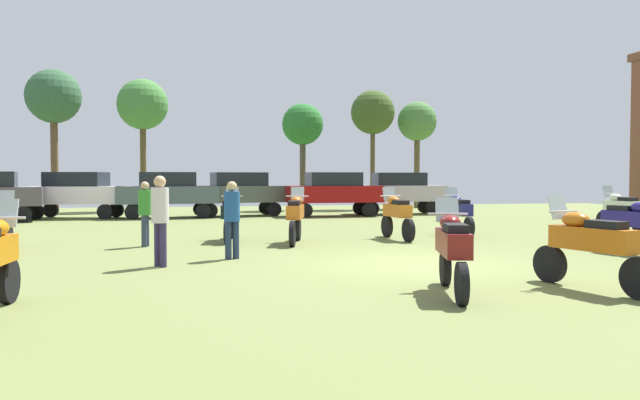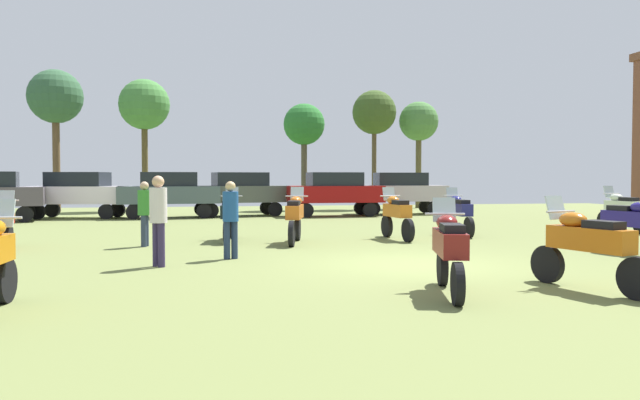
{
  "view_description": "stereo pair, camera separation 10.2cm",
  "coord_description": "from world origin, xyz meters",
  "px_view_note": "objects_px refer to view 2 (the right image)",
  "views": [
    {
      "loc": [
        -4.22,
        -11.63,
        1.77
      ],
      "look_at": [
        -0.52,
        6.95,
        1.08
      ],
      "focal_mm": 34.11,
      "sensor_mm": 36.0,
      "label": 1
    },
    {
      "loc": [
        -4.12,
        -11.65,
        1.77
      ],
      "look_at": [
        -0.52,
        6.95,
        1.08
      ],
      "focal_mm": 34.11,
      "sensor_mm": 36.0,
      "label": 2
    }
  ],
  "objects_px": {
    "person_3": "(231,214)",
    "car_1": "(400,190)",
    "motorcycle_12": "(449,248)",
    "person_2": "(145,209)",
    "car_4": "(169,191)",
    "tree_5": "(304,126)",
    "motorcycle_6": "(230,215)",
    "person_1": "(158,213)",
    "tree_6": "(55,99)",
    "motorcycle_10": "(1,221)",
    "motorcycle_7": "(588,244)",
    "motorcycle_13": "(397,214)",
    "car_6": "(335,191)",
    "motorcycle_8": "(630,223)",
    "motorcycle_4": "(295,216)",
    "tree_2": "(419,123)",
    "car_2": "(240,191)",
    "tree_1": "(144,106)",
    "car_3": "(78,191)",
    "tree_4": "(374,113)",
    "motorcycle_9": "(459,212)",
    "motorcycle_2": "(622,210)"
  },
  "relations": [
    {
      "from": "motorcycle_7",
      "to": "motorcycle_10",
      "type": "height_order",
      "value": "motorcycle_7"
    },
    {
      "from": "motorcycle_10",
      "to": "tree_2",
      "type": "bearing_deg",
      "value": 41.72
    },
    {
      "from": "motorcycle_4",
      "to": "tree_4",
      "type": "height_order",
      "value": "tree_4"
    },
    {
      "from": "motorcycle_7",
      "to": "motorcycle_12",
      "type": "xyz_separation_m",
      "value": [
        -2.23,
        0.12,
        -0.01
      ]
    },
    {
      "from": "motorcycle_12",
      "to": "person_2",
      "type": "xyz_separation_m",
      "value": [
        -5.09,
        7.46,
        0.26
      ]
    },
    {
      "from": "motorcycle_6",
      "to": "motorcycle_7",
      "type": "height_order",
      "value": "motorcycle_6"
    },
    {
      "from": "motorcycle_12",
      "to": "car_4",
      "type": "height_order",
      "value": "car_4"
    },
    {
      "from": "motorcycle_2",
      "to": "car_1",
      "type": "bearing_deg",
      "value": 104.15
    },
    {
      "from": "motorcycle_6",
      "to": "person_2",
      "type": "distance_m",
      "value": 2.42
    },
    {
      "from": "car_1",
      "to": "tree_4",
      "type": "bearing_deg",
      "value": 2.08
    },
    {
      "from": "person_1",
      "to": "tree_6",
      "type": "xyz_separation_m",
      "value": [
        -6.47,
        20.73,
        4.73
      ]
    },
    {
      "from": "motorcycle_4",
      "to": "person_2",
      "type": "xyz_separation_m",
      "value": [
        -3.87,
        -0.0,
        0.23
      ]
    },
    {
      "from": "motorcycle_13",
      "to": "motorcycle_6",
      "type": "bearing_deg",
      "value": 168.94
    },
    {
      "from": "motorcycle_6",
      "to": "motorcycle_9",
      "type": "height_order",
      "value": "motorcycle_6"
    },
    {
      "from": "car_1",
      "to": "tree_4",
      "type": "height_order",
      "value": "tree_4"
    },
    {
      "from": "person_3",
      "to": "car_1",
      "type": "bearing_deg",
      "value": 45.54
    },
    {
      "from": "car_2",
      "to": "person_1",
      "type": "relative_size",
      "value": 2.53
    },
    {
      "from": "motorcycle_12",
      "to": "car_1",
      "type": "relative_size",
      "value": 0.48
    },
    {
      "from": "tree_5",
      "to": "tree_2",
      "type": "bearing_deg",
      "value": 4.93
    },
    {
      "from": "motorcycle_10",
      "to": "motorcycle_7",
      "type": "bearing_deg",
      "value": -39.23
    },
    {
      "from": "tree_1",
      "to": "tree_6",
      "type": "xyz_separation_m",
      "value": [
        -4.3,
        -0.69,
        0.2
      ]
    },
    {
      "from": "motorcycle_6",
      "to": "person_3",
      "type": "relative_size",
      "value": 1.33
    },
    {
      "from": "motorcycle_8",
      "to": "tree_4",
      "type": "distance_m",
      "value": 21.51
    },
    {
      "from": "motorcycle_8",
      "to": "motorcycle_13",
      "type": "bearing_deg",
      "value": -57.81
    },
    {
      "from": "car_4",
      "to": "car_6",
      "type": "bearing_deg",
      "value": -96.8
    },
    {
      "from": "person_3",
      "to": "tree_6",
      "type": "xyz_separation_m",
      "value": [
        -7.92,
        19.83,
        4.81
      ]
    },
    {
      "from": "motorcycle_2",
      "to": "motorcycle_4",
      "type": "xyz_separation_m",
      "value": [
        -10.88,
        -1.34,
        0.01
      ]
    },
    {
      "from": "person_1",
      "to": "car_1",
      "type": "bearing_deg",
      "value": -72.65
    },
    {
      "from": "car_3",
      "to": "car_4",
      "type": "xyz_separation_m",
      "value": [
        3.84,
        -0.52,
        0.0
      ]
    },
    {
      "from": "tree_1",
      "to": "tree_5",
      "type": "relative_size",
      "value": 1.2
    },
    {
      "from": "motorcycle_13",
      "to": "car_1",
      "type": "relative_size",
      "value": 0.49
    },
    {
      "from": "car_6",
      "to": "car_2",
      "type": "bearing_deg",
      "value": 75.81
    },
    {
      "from": "motorcycle_4",
      "to": "motorcycle_6",
      "type": "bearing_deg",
      "value": 163.72
    },
    {
      "from": "person_1",
      "to": "motorcycle_8",
      "type": "bearing_deg",
      "value": -129.24
    },
    {
      "from": "person_3",
      "to": "tree_4",
      "type": "bearing_deg",
      "value": 52.11
    },
    {
      "from": "tree_6",
      "to": "car_3",
      "type": "bearing_deg",
      "value": -68.6
    },
    {
      "from": "motorcycle_12",
      "to": "car_4",
      "type": "distance_m",
      "value": 19.48
    },
    {
      "from": "tree_6",
      "to": "tree_1",
      "type": "bearing_deg",
      "value": 9.09
    },
    {
      "from": "tree_1",
      "to": "tree_6",
      "type": "bearing_deg",
      "value": -170.91
    },
    {
      "from": "car_2",
      "to": "car_6",
      "type": "relative_size",
      "value": 1.04
    },
    {
      "from": "motorcycle_8",
      "to": "motorcycle_12",
      "type": "distance_m",
      "value": 7.16
    },
    {
      "from": "car_4",
      "to": "tree_5",
      "type": "distance_m",
      "value": 9.58
    },
    {
      "from": "motorcycle_8",
      "to": "car_2",
      "type": "relative_size",
      "value": 0.46
    },
    {
      "from": "car_4",
      "to": "tree_6",
      "type": "bearing_deg",
      "value": 41.15
    },
    {
      "from": "motorcycle_4",
      "to": "motorcycle_7",
      "type": "relative_size",
      "value": 1.0
    },
    {
      "from": "car_1",
      "to": "car_4",
      "type": "relative_size",
      "value": 1.0
    },
    {
      "from": "motorcycle_9",
      "to": "tree_2",
      "type": "bearing_deg",
      "value": 77.71
    },
    {
      "from": "person_2",
      "to": "car_4",
      "type": "bearing_deg",
      "value": -166.28
    },
    {
      "from": "car_3",
      "to": "motorcycle_6",
      "type": "bearing_deg",
      "value": -139.82
    },
    {
      "from": "motorcycle_4",
      "to": "motorcycle_9",
      "type": "distance_m",
      "value": 5.42
    }
  ]
}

